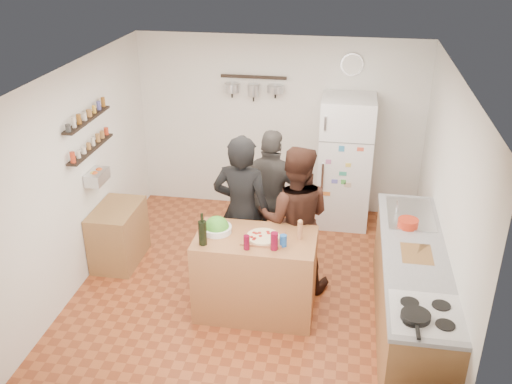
% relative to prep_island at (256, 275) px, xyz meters
% --- Properties ---
extents(room_shell, '(4.20, 4.20, 4.20)m').
position_rel_prep_island_xyz_m(room_shell, '(-0.09, 0.86, 0.79)').
color(room_shell, brown).
rests_on(room_shell, ground).
extents(prep_island, '(1.25, 0.72, 0.91)m').
position_rel_prep_island_xyz_m(prep_island, '(0.00, 0.00, 0.00)').
color(prep_island, '#926035').
rests_on(prep_island, floor).
extents(pizza_board, '(0.42, 0.34, 0.02)m').
position_rel_prep_island_xyz_m(pizza_board, '(0.08, -0.02, 0.47)').
color(pizza_board, brown).
rests_on(pizza_board, prep_island).
extents(pizza, '(0.34, 0.34, 0.02)m').
position_rel_prep_island_xyz_m(pizza, '(0.08, -0.02, 0.48)').
color(pizza, '#CDB687').
rests_on(pizza, pizza_board).
extents(salad_bowl, '(0.31, 0.31, 0.06)m').
position_rel_prep_island_xyz_m(salad_bowl, '(-0.42, 0.05, 0.49)').
color(salad_bowl, silver).
rests_on(salad_bowl, prep_island).
extents(wine_bottle, '(0.08, 0.08, 0.26)m').
position_rel_prep_island_xyz_m(wine_bottle, '(-0.50, -0.22, 0.58)').
color(wine_bottle, black).
rests_on(wine_bottle, prep_island).
extents(wine_glass_near, '(0.06, 0.06, 0.15)m').
position_rel_prep_island_xyz_m(wine_glass_near, '(-0.05, -0.24, 0.53)').
color(wine_glass_near, '#54071B').
rests_on(wine_glass_near, prep_island).
extents(wine_glass_far, '(0.08, 0.08, 0.19)m').
position_rel_prep_island_xyz_m(wine_glass_far, '(0.22, -0.20, 0.55)').
color(wine_glass_far, '#59071D').
rests_on(wine_glass_far, prep_island).
extents(pepper_mill, '(0.05, 0.05, 0.17)m').
position_rel_prep_island_xyz_m(pepper_mill, '(0.45, 0.05, 0.54)').
color(pepper_mill, '#A26844').
rests_on(pepper_mill, prep_island).
extents(salt_canister, '(0.07, 0.07, 0.12)m').
position_rel_prep_island_xyz_m(salt_canister, '(0.30, -0.12, 0.52)').
color(salt_canister, '#1A4891').
rests_on(salt_canister, prep_island).
extents(person_left, '(0.71, 0.51, 1.82)m').
position_rel_prep_island_xyz_m(person_left, '(-0.24, 0.53, 0.46)').
color(person_left, black).
rests_on(person_left, floor).
extents(person_center, '(0.85, 0.67, 1.72)m').
position_rel_prep_island_xyz_m(person_center, '(0.35, 0.56, 0.40)').
color(person_center, black).
rests_on(person_center, floor).
extents(person_back, '(1.06, 0.58, 1.71)m').
position_rel_prep_island_xyz_m(person_back, '(0.03, 1.03, 0.40)').
color(person_back, '#312E2C').
rests_on(person_back, floor).
extents(counter_run, '(0.63, 2.63, 0.90)m').
position_rel_prep_island_xyz_m(counter_run, '(1.61, -0.07, -0.01)').
color(counter_run, '#9E7042').
rests_on(counter_run, floor).
extents(stove_top, '(0.60, 0.62, 0.02)m').
position_rel_prep_island_xyz_m(stove_top, '(1.61, -1.02, 0.46)').
color(stove_top, white).
rests_on(stove_top, counter_run).
extents(skillet, '(0.24, 0.24, 0.05)m').
position_rel_prep_island_xyz_m(skillet, '(1.51, -1.10, 0.49)').
color(skillet, black).
rests_on(skillet, stove_top).
extents(sink, '(0.50, 0.80, 0.03)m').
position_rel_prep_island_xyz_m(sink, '(1.61, 0.78, 0.46)').
color(sink, silver).
rests_on(sink, counter_run).
extents(cutting_board, '(0.30, 0.40, 0.02)m').
position_rel_prep_island_xyz_m(cutting_board, '(1.61, -0.07, 0.46)').
color(cutting_board, olive).
rests_on(cutting_board, counter_run).
extents(red_bowl, '(0.22, 0.22, 0.09)m').
position_rel_prep_island_xyz_m(red_bowl, '(1.56, 0.47, 0.51)').
color(red_bowl, red).
rests_on(red_bowl, counter_run).
extents(fridge, '(0.70, 0.68, 1.80)m').
position_rel_prep_island_xyz_m(fridge, '(0.86, 2.23, 0.45)').
color(fridge, white).
rests_on(fridge, floor).
extents(wall_clock, '(0.30, 0.03, 0.30)m').
position_rel_prep_island_xyz_m(wall_clock, '(0.86, 2.56, 1.69)').
color(wall_clock, silver).
rests_on(wall_clock, back_wall).
extents(spice_shelf_lower, '(0.12, 1.00, 0.02)m').
position_rel_prep_island_xyz_m(spice_shelf_lower, '(-2.02, 0.68, 1.04)').
color(spice_shelf_lower, black).
rests_on(spice_shelf_lower, left_wall).
extents(spice_shelf_upper, '(0.12, 1.00, 0.02)m').
position_rel_prep_island_xyz_m(spice_shelf_upper, '(-2.02, 0.68, 1.40)').
color(spice_shelf_upper, black).
rests_on(spice_shelf_upper, left_wall).
extents(produce_basket, '(0.18, 0.35, 0.14)m').
position_rel_prep_island_xyz_m(produce_basket, '(-1.99, 0.68, 0.69)').
color(produce_basket, silver).
rests_on(produce_basket, left_wall).
extents(side_table, '(0.50, 0.80, 0.73)m').
position_rel_prep_island_xyz_m(side_table, '(-1.83, 0.72, -0.09)').
color(side_table, olive).
rests_on(side_table, floor).
extents(pot_rack, '(0.90, 0.04, 0.04)m').
position_rel_prep_island_xyz_m(pot_rack, '(-0.44, 2.48, 1.49)').
color(pot_rack, black).
rests_on(pot_rack, back_wall).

